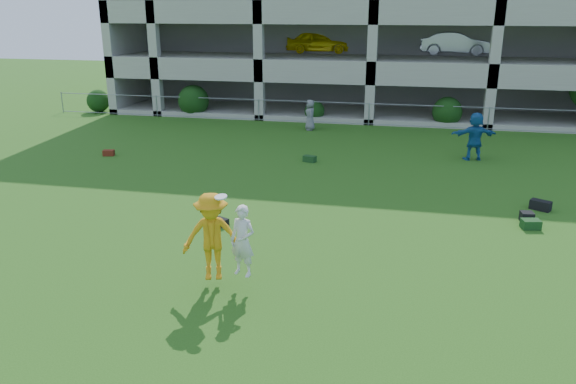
% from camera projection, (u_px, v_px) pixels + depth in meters
% --- Properties ---
extents(ground, '(100.00, 100.00, 0.00)m').
position_uv_depth(ground, '(300.00, 300.00, 12.04)').
color(ground, '#235114').
rests_on(ground, ground).
extents(bystander_c, '(0.72, 0.87, 1.54)m').
position_uv_depth(bystander_c, '(310.00, 115.00, 28.33)').
color(bystander_c, slate).
rests_on(bystander_c, ground).
extents(bystander_d, '(1.91, 0.98, 1.97)m').
position_uv_depth(bystander_d, '(475.00, 136.00, 22.73)').
color(bystander_d, '#205895').
rests_on(bystander_d, ground).
extents(bag_black_b, '(0.47, 0.40, 0.22)m').
position_uv_depth(bag_black_b, '(221.00, 222.00, 16.06)').
color(bag_black_b, black).
rests_on(bag_black_b, ground).
extents(bag_green_c, '(0.56, 0.45, 0.26)m').
position_uv_depth(bag_green_c, '(531.00, 224.00, 15.87)').
color(bag_green_c, '#133312').
rests_on(bag_green_c, ground).
extents(crate_d, '(0.38, 0.38, 0.30)m').
position_uv_depth(crate_d, '(527.00, 217.00, 16.34)').
color(crate_d, black).
rests_on(crate_d, ground).
extents(bag_black_e, '(0.67, 0.56, 0.30)m').
position_uv_depth(bag_black_e, '(541.00, 205.00, 17.31)').
color(bag_black_e, black).
rests_on(bag_black_e, ground).
extents(bag_red_f, '(0.50, 0.38, 0.24)m').
position_uv_depth(bag_red_f, '(109.00, 153.00, 23.61)').
color(bag_red_f, '#57180E').
rests_on(bag_red_f, ground).
extents(bag_green_g, '(0.57, 0.45, 0.25)m').
position_uv_depth(bag_green_g, '(310.00, 159.00, 22.68)').
color(bag_green_g, '#153A19').
rests_on(bag_green_g, ground).
extents(frisbee_contest, '(1.74, 1.07, 2.01)m').
position_uv_depth(frisbee_contest, '(217.00, 237.00, 12.24)').
color(frisbee_contest, orange).
rests_on(frisbee_contest, ground).
extents(parking_garage, '(30.00, 14.00, 12.00)m').
position_uv_depth(parking_garage, '(383.00, 6.00, 35.85)').
color(parking_garage, '#9E998C').
rests_on(parking_garage, ground).
extents(fence, '(36.06, 0.06, 1.20)m').
position_uv_depth(fence, '(369.00, 114.00, 29.48)').
color(fence, gray).
rests_on(fence, ground).
extents(shrub_row, '(34.38, 2.52, 3.50)m').
position_uv_depth(shrub_row, '(460.00, 98.00, 28.93)').
color(shrub_row, '#163D11').
rests_on(shrub_row, ground).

